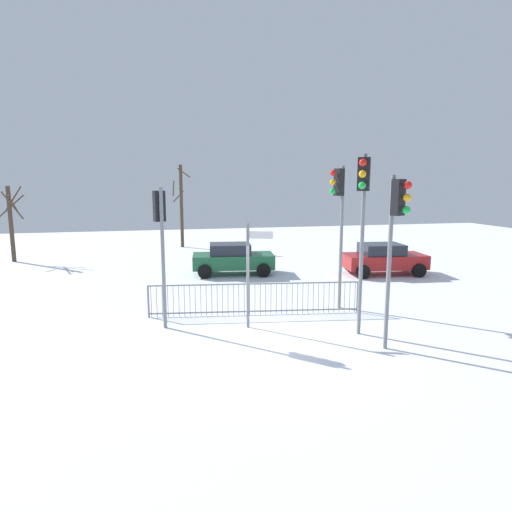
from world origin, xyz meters
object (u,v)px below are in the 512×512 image
traffic_light_rear_right (160,226)px  bare_tree_left (11,220)px  traffic_light_mid_right (339,205)px  car_red_near (383,258)px  car_green_far (232,258)px  bare_tree_centre (181,205)px  traffic_light_mid_left (363,205)px  traffic_light_foreground_left (396,224)px  direction_sign_post (250,270)px

traffic_light_rear_right → bare_tree_left: size_ratio=1.01×
traffic_light_mid_right → bare_tree_left: traffic_light_mid_right is taller
traffic_light_mid_right → car_red_near: traffic_light_mid_right is taller
car_green_far → bare_tree_centre: bearing=107.3°
traffic_light_mid_left → bare_tree_centre: 19.26m
traffic_light_mid_left → car_green_far: size_ratio=1.29×
traffic_light_foreground_left → direction_sign_post: (-3.19, 2.61, -1.54)m
bare_tree_centre → traffic_light_mid_left: bearing=-78.6°
traffic_light_foreground_left → traffic_light_mid_left: bearing=-101.6°
traffic_light_mid_right → traffic_light_mid_left: (-0.48, -2.73, 0.15)m
bare_tree_left → traffic_light_foreground_left: bearing=-50.6°
traffic_light_mid_right → car_green_far: 7.55m
bare_tree_centre → direction_sign_post: bearing=-86.9°
car_red_near → bare_tree_left: bare_tree_left is taller
traffic_light_mid_left → bare_tree_left: bearing=-15.1°
traffic_light_mid_right → car_red_near: bearing=-55.5°
bare_tree_left → direction_sign_post: bearing=-53.3°
traffic_light_foreground_left → traffic_light_mid_left: size_ratio=0.89×
traffic_light_mid_left → car_red_near: (4.95, 7.63, -2.97)m
car_green_far → bare_tree_centre: 9.97m
traffic_light_rear_right → car_red_near: 12.01m
traffic_light_mid_right → car_green_far: traffic_light_mid_right is taller
traffic_light_foreground_left → bare_tree_left: 21.42m
traffic_light_rear_right → traffic_light_mid_left: traffic_light_mid_left is taller
car_red_near → bare_tree_left: size_ratio=0.95×
traffic_light_foreground_left → traffic_light_mid_right: 3.97m
bare_tree_centre → car_green_far: bearing=-79.5°
direction_sign_post → bare_tree_left: bare_tree_left is taller
direction_sign_post → traffic_light_foreground_left: bearing=-19.9°
traffic_light_foreground_left → bare_tree_centre: bare_tree_centre is taller
traffic_light_rear_right → bare_tree_left: (-7.82, 13.26, -0.81)m
traffic_light_foreground_left → bare_tree_centre: size_ratio=0.83×
car_green_far → traffic_light_foreground_left: bearing=-70.6°
car_red_near → traffic_light_foreground_left: bearing=-111.8°
bare_tree_left → bare_tree_centre: (9.44, 3.54, 0.56)m
traffic_light_rear_right → direction_sign_post: size_ratio=1.32×
direction_sign_post → traffic_light_mid_right: bearing=41.3°
traffic_light_foreground_left → traffic_light_rear_right: 6.62m
traffic_light_foreground_left → bare_tree_left: bearing=-76.7°
direction_sign_post → car_red_near: direction_sign_post is taller
traffic_light_foreground_left → car_green_far: (-2.35, 10.50, -2.55)m
car_green_far → bare_tree_centre: size_ratio=0.73×
traffic_light_rear_right → direction_sign_post: 2.95m
traffic_light_mid_left → direction_sign_post: traffic_light_mid_left is taller
traffic_light_rear_right → bare_tree_centre: 16.88m
car_green_far → traffic_light_rear_right: bearing=-108.4°
traffic_light_foreground_left → traffic_light_mid_left: traffic_light_mid_left is taller
traffic_light_foreground_left → traffic_light_mid_right: traffic_light_mid_right is taller
car_red_near → direction_sign_post: bearing=-135.6°
car_red_near → bare_tree_centre: bare_tree_centre is taller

